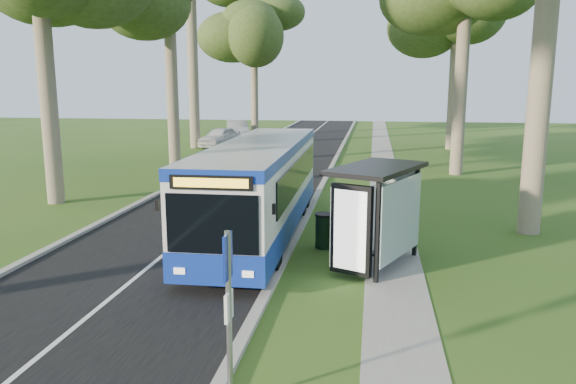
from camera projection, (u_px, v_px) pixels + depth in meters
name	position (u px, v px, depth m)	size (l,w,h in m)	color
ground	(273.00, 284.00, 13.82)	(120.00, 120.00, 0.00)	#2D5219
road	(234.00, 198.00, 24.04)	(7.00, 100.00, 0.02)	black
kerb_east	(315.00, 199.00, 23.51)	(0.25, 100.00, 0.12)	#9E9B93
kerb_west	(156.00, 194.00, 24.55)	(0.25, 100.00, 0.12)	#9E9B93
centre_line	(234.00, 198.00, 24.04)	(0.12, 100.00, 0.01)	white
footpath	(387.00, 203.00, 23.08)	(1.50, 100.00, 0.02)	gray
bus	(260.00, 188.00, 17.97)	(2.51, 11.37, 3.00)	silver
bus_stop_sign	(229.00, 300.00, 8.32)	(0.09, 0.39, 2.76)	gray
bus_shelter	(382.00, 199.00, 14.48)	(2.85, 3.58, 2.71)	black
litter_bin	(325.00, 230.00, 16.75)	(0.60, 0.60, 1.05)	black
car_white	(220.00, 137.00, 43.04)	(1.80, 4.47, 1.52)	silver
car_silver	(237.00, 130.00, 49.15)	(1.71, 4.90, 1.61)	#999CA1
tree_west_e	(254.00, 20.00, 49.97)	(5.20, 5.20, 13.91)	#7A6B56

